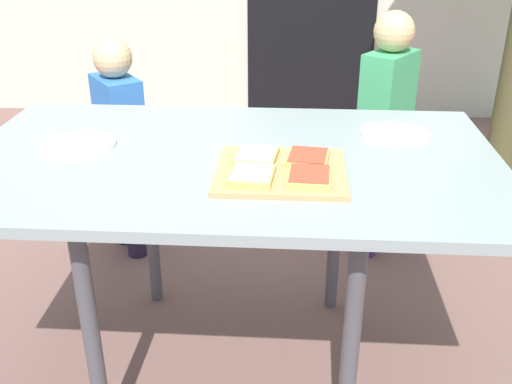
{
  "coord_description": "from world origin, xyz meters",
  "views": [
    {
      "loc": [
        0.18,
        -1.54,
        1.39
      ],
      "look_at": [
        0.07,
        0.0,
        0.64
      ],
      "focal_mm": 41.21,
      "sensor_mm": 36.0,
      "label": 1
    }
  ],
  "objects_px": {
    "pizza_slice_far_left": "(257,156)",
    "pizza_slice_far_right": "(308,158)",
    "pizza_slice_near_right": "(309,177)",
    "child_right": "(385,124)",
    "child_left": "(121,138)",
    "pizza_slice_near_left": "(252,175)",
    "plate_white_right": "(395,134)",
    "plate_white_left": "(79,145)",
    "cutting_board": "(281,172)",
    "dining_table": "(231,176)"
  },
  "relations": [
    {
      "from": "dining_table",
      "to": "plate_white_left",
      "type": "distance_m",
      "value": 0.46
    },
    {
      "from": "pizza_slice_far_left",
      "to": "child_left",
      "type": "distance_m",
      "value": 1.02
    },
    {
      "from": "plate_white_right",
      "to": "child_left",
      "type": "relative_size",
      "value": 0.23
    },
    {
      "from": "pizza_slice_far_left",
      "to": "plate_white_left",
      "type": "distance_m",
      "value": 0.54
    },
    {
      "from": "pizza_slice_near_right",
      "to": "pizza_slice_far_left",
      "type": "bearing_deg",
      "value": 137.42
    },
    {
      "from": "pizza_slice_near_right",
      "to": "dining_table",
      "type": "bearing_deg",
      "value": 139.79
    },
    {
      "from": "pizza_slice_near_left",
      "to": "plate_white_right",
      "type": "relative_size",
      "value": 0.63
    },
    {
      "from": "pizza_slice_near_left",
      "to": "pizza_slice_near_right",
      "type": "distance_m",
      "value": 0.15
    },
    {
      "from": "cutting_board",
      "to": "plate_white_left",
      "type": "relative_size",
      "value": 1.58
    },
    {
      "from": "pizza_slice_far_right",
      "to": "plate_white_right",
      "type": "distance_m",
      "value": 0.38
    },
    {
      "from": "pizza_slice_near_right",
      "to": "child_right",
      "type": "xyz_separation_m",
      "value": [
        0.33,
        0.98,
        -0.19
      ]
    },
    {
      "from": "cutting_board",
      "to": "plate_white_right",
      "type": "height_order",
      "value": "cutting_board"
    },
    {
      "from": "plate_white_left",
      "to": "cutting_board",
      "type": "bearing_deg",
      "value": -15.4
    },
    {
      "from": "pizza_slice_near_left",
      "to": "pizza_slice_near_right",
      "type": "xyz_separation_m",
      "value": [
        0.15,
        0.0,
        0.0
      ]
    },
    {
      "from": "pizza_slice_near_right",
      "to": "child_right",
      "type": "distance_m",
      "value": 1.05
    },
    {
      "from": "pizza_slice_far_left",
      "to": "pizza_slice_far_right",
      "type": "bearing_deg",
      "value": -2.15
    },
    {
      "from": "pizza_slice_far_right",
      "to": "plate_white_left",
      "type": "distance_m",
      "value": 0.68
    },
    {
      "from": "plate_white_right",
      "to": "child_right",
      "type": "xyz_separation_m",
      "value": [
        0.06,
        0.59,
        -0.17
      ]
    },
    {
      "from": "pizza_slice_far_left",
      "to": "pizza_slice_near_right",
      "type": "xyz_separation_m",
      "value": [
        0.14,
        -0.13,
        0.0
      ]
    },
    {
      "from": "dining_table",
      "to": "pizza_slice_near_right",
      "type": "distance_m",
      "value": 0.3
    },
    {
      "from": "plate_white_left",
      "to": "child_right",
      "type": "height_order",
      "value": "child_right"
    },
    {
      "from": "cutting_board",
      "to": "plate_white_left",
      "type": "xyz_separation_m",
      "value": [
        -0.6,
        0.17,
        -0.0
      ]
    },
    {
      "from": "dining_table",
      "to": "pizza_slice_near_right",
      "type": "bearing_deg",
      "value": -40.21
    },
    {
      "from": "pizza_slice_far_left",
      "to": "plate_white_right",
      "type": "bearing_deg",
      "value": 31.6
    },
    {
      "from": "pizza_slice_far_left",
      "to": "pizza_slice_near_left",
      "type": "xyz_separation_m",
      "value": [
        -0.0,
        -0.13,
        0.0
      ]
    },
    {
      "from": "child_left",
      "to": "pizza_slice_near_right",
      "type": "bearing_deg",
      "value": -50.02
    },
    {
      "from": "dining_table",
      "to": "child_left",
      "type": "distance_m",
      "value": 0.91
    },
    {
      "from": "child_left",
      "to": "plate_white_right",
      "type": "bearing_deg",
      "value": -26.81
    },
    {
      "from": "plate_white_left",
      "to": "child_left",
      "type": "bearing_deg",
      "value": 97.13
    },
    {
      "from": "pizza_slice_far_right",
      "to": "plate_white_right",
      "type": "height_order",
      "value": "pizza_slice_far_right"
    },
    {
      "from": "child_left",
      "to": "child_right",
      "type": "bearing_deg",
      "value": 3.81
    },
    {
      "from": "pizza_slice_near_right",
      "to": "pizza_slice_far_right",
      "type": "xyz_separation_m",
      "value": [
        -0.0,
        0.13,
        0.0
      ]
    },
    {
      "from": "cutting_board",
      "to": "pizza_slice_near_right",
      "type": "relative_size",
      "value": 2.51
    },
    {
      "from": "dining_table",
      "to": "pizza_slice_near_left",
      "type": "bearing_deg",
      "value": -68.15
    },
    {
      "from": "plate_white_left",
      "to": "plate_white_right",
      "type": "distance_m",
      "value": 0.96
    },
    {
      "from": "pizza_slice_near_left",
      "to": "child_right",
      "type": "relative_size",
      "value": 0.13
    },
    {
      "from": "child_left",
      "to": "pizza_slice_far_left",
      "type": "bearing_deg",
      "value": -51.46
    },
    {
      "from": "pizza_slice_near_right",
      "to": "plate_white_left",
      "type": "distance_m",
      "value": 0.71
    },
    {
      "from": "cutting_board",
      "to": "child_left",
      "type": "height_order",
      "value": "child_left"
    },
    {
      "from": "pizza_slice_near_right",
      "to": "plate_white_left",
      "type": "relative_size",
      "value": 0.63
    },
    {
      "from": "pizza_slice_near_right",
      "to": "plate_white_right",
      "type": "relative_size",
      "value": 0.63
    },
    {
      "from": "dining_table",
      "to": "child_right",
      "type": "height_order",
      "value": "child_right"
    },
    {
      "from": "cutting_board",
      "to": "pizza_slice_far_left",
      "type": "distance_m",
      "value": 0.1
    },
    {
      "from": "pizza_slice_near_left",
      "to": "child_left",
      "type": "relative_size",
      "value": 0.15
    },
    {
      "from": "pizza_slice_far_right",
      "to": "dining_table",
      "type": "bearing_deg",
      "value": 164.31
    },
    {
      "from": "cutting_board",
      "to": "pizza_slice_far_right",
      "type": "bearing_deg",
      "value": 40.42
    },
    {
      "from": "child_right",
      "to": "child_left",
      "type": "bearing_deg",
      "value": -176.19
    },
    {
      "from": "plate_white_left",
      "to": "pizza_slice_near_left",
      "type": "bearing_deg",
      "value": -23.61
    },
    {
      "from": "dining_table",
      "to": "child_left",
      "type": "xyz_separation_m",
      "value": [
        -0.54,
        0.72,
        -0.16
      ]
    },
    {
      "from": "child_right",
      "to": "pizza_slice_near_right",
      "type": "bearing_deg",
      "value": -108.86
    }
  ]
}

